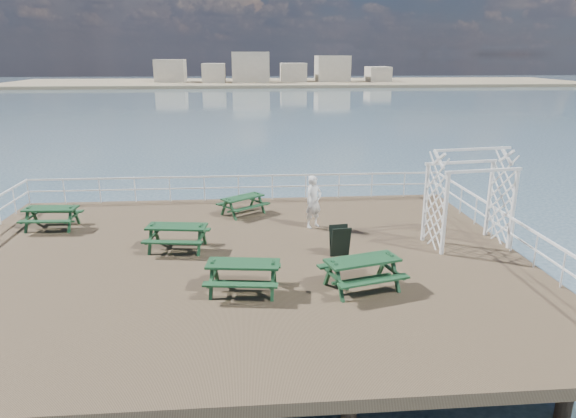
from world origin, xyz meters
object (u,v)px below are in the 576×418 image
(picnic_table_b, at_px, (177,232))
(trellis_arbor, at_px, (469,203))
(picnic_table_e, at_px, (362,267))
(picnic_table_c, at_px, (243,201))
(person, at_px, (314,202))
(picnic_table_d, at_px, (243,270))
(picnic_table_a, at_px, (51,213))

(picnic_table_b, bearing_deg, trellis_arbor, 6.24)
(picnic_table_e, bearing_deg, picnic_table_b, 132.32)
(picnic_table_b, bearing_deg, picnic_table_e, -24.19)
(picnic_table_c, relative_size, trellis_arbor, 0.67)
(trellis_arbor, distance_m, person, 5.32)
(picnic_table_d, height_order, person, person)
(picnic_table_d, xyz_separation_m, person, (2.55, 5.17, 0.36))
(picnic_table_c, distance_m, picnic_table_e, 7.76)
(picnic_table_b, relative_size, trellis_arbor, 0.64)
(picnic_table_c, distance_m, trellis_arbor, 8.46)
(picnic_table_a, height_order, person, person)
(picnic_table_d, bearing_deg, picnic_table_b, 130.56)
(picnic_table_a, height_order, picnic_table_b, picnic_table_b)
(picnic_table_a, xyz_separation_m, trellis_arbor, (14.34, -2.80, 0.87))
(picnic_table_c, bearing_deg, picnic_table_b, -156.49)
(picnic_table_b, height_order, person, person)
(person, bearing_deg, picnic_table_d, -148.61)
(picnic_table_d, distance_m, person, 5.78)
(picnic_table_b, distance_m, picnic_table_c, 4.26)
(picnic_table_b, distance_m, trellis_arbor, 9.56)
(picnic_table_b, relative_size, picnic_table_e, 0.89)
(picnic_table_b, bearing_deg, picnic_table_d, -48.78)
(trellis_arbor, height_order, person, trellis_arbor)
(picnic_table_b, bearing_deg, picnic_table_c, 68.24)
(picnic_table_c, distance_m, picnic_table_d, 6.97)
(picnic_table_a, bearing_deg, trellis_arbor, -7.79)
(picnic_table_b, height_order, picnic_table_e, picnic_table_e)
(picnic_table_c, height_order, person, person)
(picnic_table_b, height_order, trellis_arbor, trellis_arbor)
(trellis_arbor, bearing_deg, picnic_table_e, -151.64)
(picnic_table_b, relative_size, picnic_table_d, 0.99)
(picnic_table_a, distance_m, person, 9.54)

